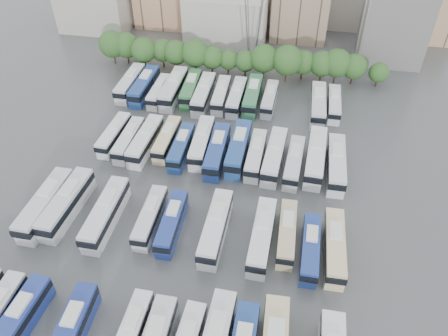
% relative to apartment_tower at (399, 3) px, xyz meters
% --- Properties ---
extents(ground, '(220.00, 220.00, 0.00)m').
position_rel_apartment_tower_xyz_m(ground, '(-34.00, -58.00, -13.00)').
color(ground, '#424447').
rests_on(ground, ground).
extents(tree_line, '(65.58, 7.87, 8.46)m').
position_rel_apartment_tower_xyz_m(tree_line, '(-35.33, -15.95, -8.54)').
color(tree_line, black).
rests_on(tree_line, ground).
extents(apartment_tower, '(14.00, 14.00, 26.00)m').
position_rel_apartment_tower_xyz_m(apartment_tower, '(0.00, 0.00, 0.00)').
color(apartment_tower, silver).
rests_on(apartment_tower, ground).
extents(bus_r0_s2, '(3.25, 12.20, 3.79)m').
position_rel_apartment_tower_xyz_m(bus_r0_s2, '(-49.03, -83.04, -11.14)').
color(bus_r0_s2, navy).
rests_on(bus_r0_s2, ground).
extents(bus_r0_s4, '(3.16, 12.18, 3.79)m').
position_rel_apartment_tower_xyz_m(bus_r0_s4, '(-42.31, -82.99, -11.14)').
color(bus_r0_s4, navy).
rests_on(bus_r0_s4, ground).
extents(bus_r0_s6, '(2.37, 10.83, 3.40)m').
position_rel_apartment_tower_xyz_m(bus_r0_s6, '(-35.49, -81.81, -11.33)').
color(bus_r0_s6, silver).
rests_on(bus_r0_s6, ground).
extents(bus_r1_s0, '(3.10, 13.49, 4.22)m').
position_rel_apartment_tower_xyz_m(bus_r1_s0, '(-55.23, -64.48, -10.93)').
color(bus_r1_s0, silver).
rests_on(bus_r1_s0, ground).
extents(bus_r1_s1, '(3.44, 13.39, 4.17)m').
position_rel_apartment_tower_xyz_m(bus_r1_s1, '(-52.21, -63.70, -10.95)').
color(bus_r1_s1, silver).
rests_on(bus_r1_s1, ground).
extents(bus_r1_s3, '(2.95, 13.13, 4.11)m').
position_rel_apartment_tower_xyz_m(bus_r1_s3, '(-45.63, -64.51, -10.98)').
color(bus_r1_s3, silver).
rests_on(bus_r1_s3, ground).
extents(bus_r1_s5, '(2.60, 11.05, 3.46)m').
position_rel_apartment_tower_xyz_m(bus_r1_s5, '(-39.10, -63.64, -11.30)').
color(bus_r1_s5, silver).
rests_on(bus_r1_s5, ground).
extents(bus_r1_s6, '(2.77, 11.25, 3.51)m').
position_rel_apartment_tower_xyz_m(bus_r1_s6, '(-35.67, -64.13, -11.28)').
color(bus_r1_s6, navy).
rests_on(bus_r1_s6, ground).
extents(bus_r1_s8, '(2.84, 12.87, 4.04)m').
position_rel_apartment_tower_xyz_m(bus_r1_s8, '(-29.17, -64.06, -11.02)').
color(bus_r1_s8, silver).
rests_on(bus_r1_s8, ground).
extents(bus_r1_s10, '(2.90, 12.62, 3.95)m').
position_rel_apartment_tower_xyz_m(bus_r1_s10, '(-22.50, -64.36, -11.06)').
color(bus_r1_s10, silver).
rests_on(bus_r1_s10, ground).
extents(bus_r1_s11, '(2.68, 11.09, 3.46)m').
position_rel_apartment_tower_xyz_m(bus_r1_s11, '(-19.12, -62.92, -11.30)').
color(bus_r1_s11, '#C0B384').
rests_on(bus_r1_s11, ground).
extents(bus_r1_s12, '(2.46, 11.01, 3.45)m').
position_rel_apartment_tower_xyz_m(bus_r1_s12, '(-15.73, -65.08, -11.31)').
color(bus_r1_s12, navy).
rests_on(bus_r1_s12, ground).
extents(bus_r1_s13, '(2.93, 12.14, 3.79)m').
position_rel_apartment_tower_xyz_m(bus_r1_s13, '(-12.51, -64.28, -11.14)').
color(bus_r1_s13, beige).
rests_on(bus_r1_s13, ground).
extents(bus_r2_s1, '(2.78, 11.16, 3.48)m').
position_rel_apartment_tower_xyz_m(bus_r2_s1, '(-52.09, -45.32, -11.29)').
color(bus_r2_s1, white).
rests_on(bus_r2_s1, ground).
extents(bus_r2_s2, '(2.48, 11.17, 3.50)m').
position_rel_apartment_tower_xyz_m(bus_r2_s2, '(-48.82, -46.38, -11.28)').
color(bus_r2_s2, silver).
rests_on(bus_r2_s2, ground).
extents(bus_r2_s3, '(3.17, 12.60, 3.92)m').
position_rel_apartment_tower_xyz_m(bus_r2_s3, '(-45.73, -46.26, -11.07)').
color(bus_r2_s3, silver).
rests_on(bus_r2_s3, ground).
extents(bus_r2_s4, '(2.51, 11.22, 3.51)m').
position_rel_apartment_tower_xyz_m(bus_r2_s4, '(-42.17, -44.83, -11.27)').
color(bus_r2_s4, beige).
rests_on(bus_r2_s4, ground).
extents(bus_r2_s5, '(2.61, 11.33, 3.54)m').
position_rel_apartment_tower_xyz_m(bus_r2_s5, '(-39.01, -46.62, -11.26)').
color(bus_r2_s5, navy).
rests_on(bus_r2_s5, ground).
extents(bus_r2_s6, '(3.31, 12.64, 3.93)m').
position_rel_apartment_tower_xyz_m(bus_r2_s6, '(-35.74, -44.82, -11.07)').
color(bus_r2_s6, silver).
rests_on(bus_r2_s6, ground).
extents(bus_r2_s7, '(3.14, 12.90, 4.02)m').
position_rel_apartment_tower_xyz_m(bus_r2_s7, '(-32.54, -46.78, -11.02)').
color(bus_r2_s7, navy).
rests_on(bus_r2_s7, ground).
extents(bus_r2_s8, '(2.91, 13.27, 4.16)m').
position_rel_apartment_tower_xyz_m(bus_r2_s8, '(-29.04, -45.38, -10.96)').
color(bus_r2_s8, navy).
rests_on(bus_r2_s8, ground).
extents(bus_r2_s9, '(2.58, 11.64, 3.65)m').
position_rel_apartment_tower_xyz_m(bus_r2_s9, '(-25.84, -46.36, -11.21)').
color(bus_r2_s9, silver).
rests_on(bus_r2_s9, ground).
extents(bus_r2_s10, '(3.45, 13.14, 4.09)m').
position_rel_apartment_tower_xyz_m(bus_r2_s10, '(-22.65, -46.32, -10.99)').
color(bus_r2_s10, silver).
rests_on(bus_r2_s10, ground).
extents(bus_r2_s11, '(3.09, 11.80, 3.67)m').
position_rel_apartment_tower_xyz_m(bus_r2_s11, '(-19.23, -47.11, -11.20)').
color(bus_r2_s11, silver).
rests_on(bus_r2_s11, ground).
extents(bus_r2_s12, '(3.51, 13.76, 4.28)m').
position_rel_apartment_tower_xyz_m(bus_r2_s12, '(-15.75, -45.31, -10.90)').
color(bus_r2_s12, white).
rests_on(bus_r2_s12, ground).
extents(bus_r2_s13, '(2.96, 13.07, 4.09)m').
position_rel_apartment_tower_xyz_m(bus_r2_s13, '(-12.30, -46.45, -10.99)').
color(bus_r2_s13, silver).
rests_on(bus_r2_s13, ground).
extents(bus_r3_s0, '(2.78, 12.63, 3.96)m').
position_rel_apartment_tower_xyz_m(bus_r3_s0, '(-55.54, -27.41, -11.06)').
color(bus_r3_s0, silver).
rests_on(bus_r3_s0, ground).
extents(bus_r3_s1, '(2.97, 13.03, 4.08)m').
position_rel_apartment_tower_xyz_m(bus_r3_s1, '(-52.19, -28.01, -11.00)').
color(bus_r3_s1, navy).
rests_on(bus_r3_s1, ground).
extents(bus_r3_s2, '(2.41, 10.88, 3.41)m').
position_rel_apartment_tower_xyz_m(bus_r3_s2, '(-48.60, -29.06, -11.33)').
color(bus_r3_s2, silver).
rests_on(bus_r3_s2, ground).
extents(bus_r3_s3, '(3.03, 13.57, 4.25)m').
position_rel_apartment_tower_xyz_m(bus_r3_s3, '(-45.75, -27.97, -10.91)').
color(bus_r3_s3, silver).
rests_on(bus_r3_s3, ground).
extents(bus_r3_s4, '(3.30, 12.34, 3.83)m').
position_rel_apartment_tower_xyz_m(bus_r3_s4, '(-42.28, -27.06, -11.12)').
color(bus_r3_s4, '#30703D').
rests_on(bus_r3_s4, ground).
extents(bus_r3_s5, '(3.09, 13.05, 4.08)m').
position_rel_apartment_tower_xyz_m(bus_r3_s5, '(-39.12, -28.79, -11.00)').
color(bus_r3_s5, silver).
rests_on(bus_r3_s5, ground).
extents(bus_r3_s6, '(2.97, 11.69, 3.64)m').
position_rel_apartment_tower_xyz_m(bus_r3_s6, '(-35.59, -28.11, -11.21)').
color(bus_r3_s6, silver).
rests_on(bus_r3_s6, ground).
extents(bus_r3_s7, '(2.63, 11.99, 3.76)m').
position_rel_apartment_tower_xyz_m(bus_r3_s7, '(-32.27, -28.43, -11.15)').
color(bus_r3_s7, silver).
rests_on(bus_r3_s7, ground).
extents(bus_r3_s8, '(2.96, 12.96, 4.06)m').
position_rel_apartment_tower_xyz_m(bus_r3_s8, '(-29.09, -27.51, -11.01)').
color(bus_r3_s8, '#317248').
rests_on(bus_r3_s8, ground).
extents(bus_r3_s9, '(2.65, 11.13, 3.48)m').
position_rel_apartment_tower_xyz_m(bus_r3_s9, '(-25.58, -27.59, -11.29)').
color(bus_r3_s9, silver).
rests_on(bus_r3_s9, ground).
extents(bus_r3_s12, '(3.15, 13.13, 4.10)m').
position_rel_apartment_tower_xyz_m(bus_r3_s12, '(-15.81, -28.40, -10.99)').
color(bus_r3_s12, silver).
rests_on(bus_r3_s12, ground).
extents(bus_r3_s13, '(2.50, 11.13, 3.49)m').
position_rel_apartment_tower_xyz_m(bus_r3_s13, '(-12.64, -27.08, -11.29)').
color(bus_r3_s13, silver).
rests_on(bus_r3_s13, ground).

